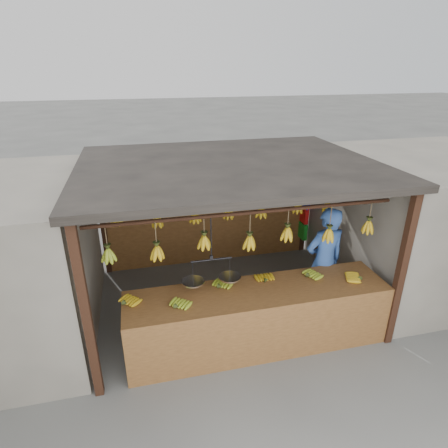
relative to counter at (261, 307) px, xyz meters
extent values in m
plane|color=#5B5B57|center=(-0.14, 1.23, -0.71)|extent=(80.00, 80.00, 0.00)
cube|color=black|center=(-2.14, -0.27, 0.44)|extent=(0.10, 0.10, 2.30)
cube|color=black|center=(1.86, -0.27, 0.44)|extent=(0.10, 0.10, 2.30)
cube|color=black|center=(-2.14, 2.73, 0.44)|extent=(0.10, 0.10, 2.30)
cube|color=black|center=(1.86, 2.73, 0.44)|extent=(0.10, 0.10, 2.30)
cube|color=black|center=(-0.14, 1.23, 1.64)|extent=(4.30, 3.30, 0.10)
cylinder|color=black|center=(-0.14, 0.23, 1.29)|extent=(4.00, 0.05, 0.05)
cylinder|color=black|center=(-0.14, 1.23, 1.29)|extent=(4.00, 0.05, 0.05)
cylinder|color=black|center=(-0.14, 2.23, 1.29)|extent=(4.00, 0.05, 0.05)
cube|color=brown|center=(-0.14, 2.73, 0.19)|extent=(4.00, 0.06, 1.80)
cube|color=slate|center=(3.46, 1.23, 0.44)|extent=(3.00, 3.00, 2.30)
cube|color=brown|center=(0.01, 0.13, 0.15)|extent=(3.61, 0.80, 0.08)
cube|color=brown|center=(0.01, -0.27, -0.26)|extent=(3.61, 0.04, 0.90)
cube|color=black|center=(-1.70, -0.22, -0.30)|extent=(0.07, 0.07, 0.82)
cube|color=black|center=(1.71, -0.22, -0.30)|extent=(0.07, 0.07, 0.82)
cube|color=black|center=(-1.70, 0.48, -0.30)|extent=(0.07, 0.07, 0.82)
cube|color=black|center=(1.71, 0.48, -0.30)|extent=(0.07, 0.07, 0.82)
ellipsoid|color=#BD9214|center=(-1.74, 0.19, 0.22)|extent=(0.30, 0.30, 0.06)
ellipsoid|color=#92A523|center=(-1.12, -0.04, 0.22)|extent=(0.29, 0.30, 0.06)
ellipsoid|color=#92A523|center=(-0.49, 0.28, 0.22)|extent=(0.29, 0.30, 0.06)
ellipsoid|color=#BD9214|center=(0.17, 0.29, 0.22)|extent=(0.19, 0.24, 0.06)
ellipsoid|color=#92A523|center=(0.80, 0.26, 0.22)|extent=(0.29, 0.26, 0.06)
ellipsoid|color=#BD9214|center=(1.48, 0.05, 0.22)|extent=(0.29, 0.26, 0.06)
ellipsoid|color=#92A523|center=(-1.87, 0.28, 0.88)|extent=(0.16, 0.16, 0.28)
ellipsoid|color=#BD9214|center=(-1.30, 0.21, 0.88)|extent=(0.16, 0.16, 0.28)
ellipsoid|color=#BD9214|center=(-0.70, 0.26, 0.93)|extent=(0.16, 0.16, 0.28)
ellipsoid|color=#BD9214|center=(-0.11, 0.23, 0.87)|extent=(0.16, 0.16, 0.28)
ellipsoid|color=#BD9214|center=(0.40, 0.21, 0.95)|extent=(0.16, 0.16, 0.28)
ellipsoid|color=#BD9214|center=(1.00, 0.20, 0.87)|extent=(0.16, 0.16, 0.28)
ellipsoid|color=#BD9214|center=(1.58, 0.19, 0.93)|extent=(0.16, 0.16, 0.28)
ellipsoid|color=#BD9214|center=(-1.79, 1.20, 0.97)|extent=(0.16, 0.16, 0.28)
ellipsoid|color=#BD9214|center=(-1.22, 1.18, 0.89)|extent=(0.16, 0.16, 0.28)
ellipsoid|color=#BD9214|center=(-0.65, 1.23, 0.89)|extent=(0.16, 0.16, 0.28)
ellipsoid|color=#BD9214|center=(-0.13, 1.26, 0.89)|extent=(0.16, 0.16, 0.28)
ellipsoid|color=#BD9214|center=(0.39, 1.23, 0.86)|extent=(0.16, 0.16, 0.28)
ellipsoid|color=#BD9214|center=(0.99, 1.18, 0.91)|extent=(0.16, 0.16, 0.28)
ellipsoid|color=#BD9214|center=(1.52, 1.22, 0.86)|extent=(0.16, 0.16, 0.28)
ellipsoid|color=#92A523|center=(-1.83, 2.20, 0.91)|extent=(0.16, 0.16, 0.28)
ellipsoid|color=#BD9214|center=(-1.27, 2.23, 0.90)|extent=(0.16, 0.16, 0.28)
ellipsoid|color=#BD9214|center=(-0.71, 2.19, 0.90)|extent=(0.16, 0.16, 0.28)
ellipsoid|color=#92A523|center=(-0.11, 2.24, 0.91)|extent=(0.16, 0.16, 0.28)
ellipsoid|color=#92A523|center=(0.44, 2.19, 0.87)|extent=(0.16, 0.16, 0.28)
ellipsoid|color=#BD9214|center=(0.99, 2.20, 0.86)|extent=(0.16, 0.16, 0.28)
ellipsoid|color=#92A523|center=(1.55, 2.27, 0.95)|extent=(0.16, 0.16, 0.28)
cylinder|color=black|center=(-0.62, 0.23, 0.99)|extent=(0.02, 0.02, 0.61)
cylinder|color=black|center=(-0.62, 0.23, 0.68)|extent=(0.54, 0.02, 0.02)
cylinder|color=silver|center=(-0.86, 0.23, 0.38)|extent=(0.29, 0.29, 0.02)
cylinder|color=silver|center=(-0.37, 0.23, 0.38)|extent=(0.29, 0.29, 0.02)
imported|color=#3359A5|center=(1.23, 0.63, 0.19)|extent=(0.70, 0.51, 1.80)
cube|color=yellow|center=(1.80, 2.58, 0.78)|extent=(0.08, 0.26, 0.34)
cube|color=#1426BF|center=(1.80, 2.58, 0.48)|extent=(0.08, 0.26, 0.34)
cube|color=red|center=(1.80, 2.58, 0.16)|extent=(0.08, 0.26, 0.34)
cube|color=#199926|center=(1.80, 2.58, -0.20)|extent=(0.08, 0.26, 0.34)
camera|label=1|loc=(-1.45, -3.92, 3.02)|focal=30.00mm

